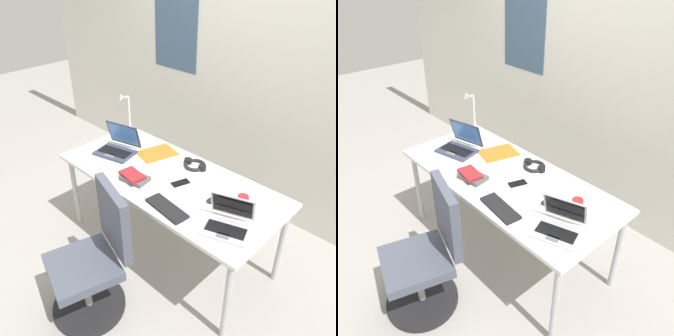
% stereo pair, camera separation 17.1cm
% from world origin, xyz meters
% --- Properties ---
extents(ground_plane, '(12.00, 12.00, 0.00)m').
position_xyz_m(ground_plane, '(0.00, 0.00, 0.00)').
color(ground_plane, gray).
extents(wall_back, '(6.00, 0.13, 2.60)m').
position_xyz_m(wall_back, '(-0.00, 1.10, 1.30)').
color(wall_back, silver).
rests_on(wall_back, ground_plane).
extents(desk, '(1.80, 0.80, 0.74)m').
position_xyz_m(desk, '(0.00, 0.00, 0.68)').
color(desk, white).
rests_on(desk, ground_plane).
extents(desk_lamp, '(0.12, 0.18, 0.40)m').
position_xyz_m(desk_lamp, '(-0.80, 0.28, 0.94)').
color(desk_lamp, silver).
rests_on(desk_lamp, desk).
extents(laptop_near_lamp, '(0.35, 0.34, 0.21)m').
position_xyz_m(laptop_near_lamp, '(0.67, -0.16, 0.78)').
color(laptop_near_lamp, '#B7BABC').
rests_on(laptop_near_lamp, desk).
extents(laptop_near_mouse, '(0.38, 0.35, 0.23)m').
position_xyz_m(laptop_near_mouse, '(-0.58, -0.02, 0.79)').
color(laptop_near_mouse, '#33384C').
rests_on(laptop_near_mouse, desk).
extents(external_keyboard, '(0.34, 0.16, 0.02)m').
position_xyz_m(external_keyboard, '(0.27, -0.29, 0.75)').
color(external_keyboard, black).
rests_on(external_keyboard, desk).
extents(computer_mouse, '(0.09, 0.11, 0.03)m').
position_xyz_m(computer_mouse, '(0.44, -0.01, 0.76)').
color(computer_mouse, black).
rests_on(computer_mouse, desk).
extents(cell_phone, '(0.10, 0.15, 0.01)m').
position_xyz_m(cell_phone, '(0.13, -0.00, 0.74)').
color(cell_phone, black).
rests_on(cell_phone, desk).
extents(headphones, '(0.21, 0.18, 0.04)m').
position_xyz_m(headphones, '(0.05, 0.26, 0.76)').
color(headphones, black).
rests_on(headphones, desk).
extents(book_stack, '(0.24, 0.17, 0.05)m').
position_xyz_m(book_stack, '(-0.15, -0.21, 0.77)').
color(book_stack, '#4C4C51').
rests_on(book_stack, desk).
extents(paper_folder_center, '(0.31, 0.36, 0.01)m').
position_xyz_m(paper_folder_center, '(-0.32, 0.20, 0.74)').
color(paper_folder_center, orange).
rests_on(paper_folder_center, desk).
extents(coffee_mug, '(0.11, 0.08, 0.09)m').
position_xyz_m(coffee_mug, '(0.62, 0.09, 0.78)').
color(coffee_mug, '#B21E23').
rests_on(coffee_mug, desk).
extents(office_chair, '(0.55, 0.60, 0.97)m').
position_xyz_m(office_chair, '(0.03, -0.75, 0.40)').
color(office_chair, black).
rests_on(office_chair, ground_plane).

